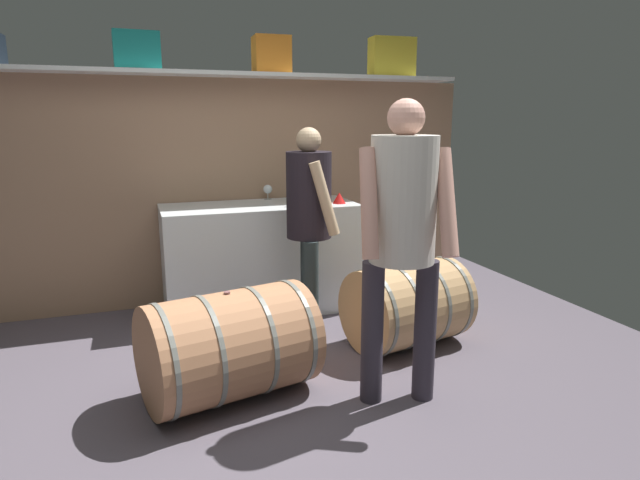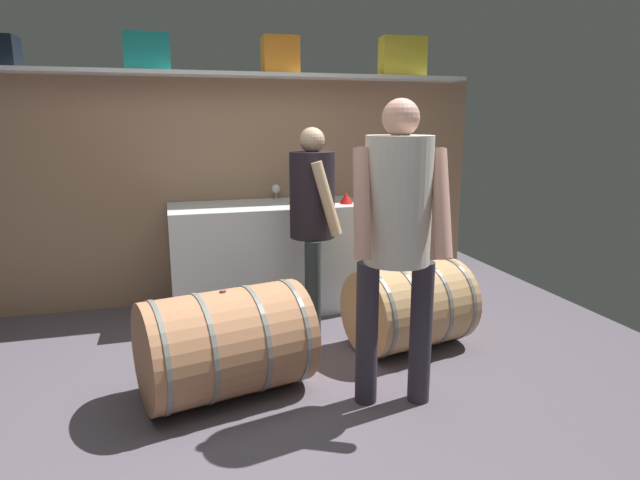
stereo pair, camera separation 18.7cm
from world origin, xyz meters
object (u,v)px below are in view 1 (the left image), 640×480
Objects in this scene: toolcase_orange at (271,55)px; tasting_cup at (412,259)px; toolcase_yellow at (392,57)px; wine_bottle_green at (302,186)px; red_funnel at (339,198)px; toolcase_teal at (137,51)px; visitor_tasting at (310,211)px; wine_glass at (268,190)px; work_cabinet at (261,257)px; wine_barrel_near at (407,304)px; wine_barrel_far at (229,345)px; wine_bottle_amber at (304,190)px; winemaker_pouring at (403,223)px.

toolcase_orange reaches higher than tasting_cup.
toolcase_yellow reaches higher than wine_bottle_green.
toolcase_teal is at bearing 165.44° from red_funnel.
visitor_tasting reaches higher than tasting_cup.
toolcase_teal is 2.60× the size of wine_glass.
work_cabinet is 1.35m from wine_barrel_near.
toolcase_orange reaches higher than visitor_tasting.
toolcase_teal is 1.13× the size of wine_bottle_green.
toolcase_orange is (1.06, 0.00, 0.01)m from toolcase_teal.
toolcase_teal is 1.83m from visitor_tasting.
wine_barrel_far is (-1.80, -1.65, -1.80)m from toolcase_yellow.
wine_bottle_amber is at bearing 104.82° from wine_barrel_near.
toolcase_yellow reaches higher than visitor_tasting.
wine_barrel_far is at bearing -132.68° from red_funnel.
red_funnel is (0.46, -0.39, -1.16)m from toolcase_orange.
wine_glass is 2.06× the size of tasting_cup.
work_cabinet is 25.12× the size of tasting_cup.
toolcase_yellow is 0.44× the size of wine_barrel_near.
red_funnel is at bearing -85.24° from winemaker_pouring.
wine_bottle_green is 0.33m from wine_glass.
toolcase_orange is 2.32m from wine_barrel_near.
wine_glass is 0.15× the size of wine_barrel_near.
work_cabinet is at bearing 155.86° from wine_bottle_amber.
toolcase_yellow is at bearing -1.93° from toolcase_teal.
work_cabinet is 0.69m from wine_bottle_green.
visitor_tasting reaches higher than wine_barrel_near.
red_funnel is 0.07× the size of winemaker_pouring.
toolcase_yellow is at bearing 10.73° from work_cabinet.
toolcase_orange is 1.10m from toolcase_yellow.
wine_glass reaches higher than wine_barrel_far.
toolcase_teal is 1.65m from wine_bottle_green.
wine_barrel_near is at bearing -63.03° from wine_bottle_amber.
toolcase_orange is 2.27m from winemaker_pouring.
wine_barrel_far is at bearing -79.72° from toolcase_teal.
wine_bottle_amber is 0.17× the size of winemaker_pouring.
work_cabinet is at bearing -147.91° from visitor_tasting.
wine_glass is (1.01, 0.02, -1.11)m from toolcase_teal.
toolcase_orange is 1.16m from wine_bottle_amber.
wine_bottle_amber is 1.26m from wine_barrel_near.
wine_glass is 0.12× the size of wine_barrel_far.
work_cabinet is (-1.29, -0.24, -1.67)m from toolcase_yellow.
wine_barrel_near is 0.33m from tasting_cup.
work_cabinet is 1.77× the size of wine_barrel_near.
toolcase_orange is at bearing -70.41° from winemaker_pouring.
wine_barrel_far reaches higher than wine_barrel_near.
wine_bottle_amber is 1.61m from winemaker_pouring.
visitor_tasting is at bearing -67.49° from winemaker_pouring.
visitor_tasting is (-0.17, 1.10, -0.10)m from winemaker_pouring.
wine_barrel_near is (0.17, -0.93, -0.64)m from red_funnel.
red_funnel is at bearing -13.11° from work_cabinet.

